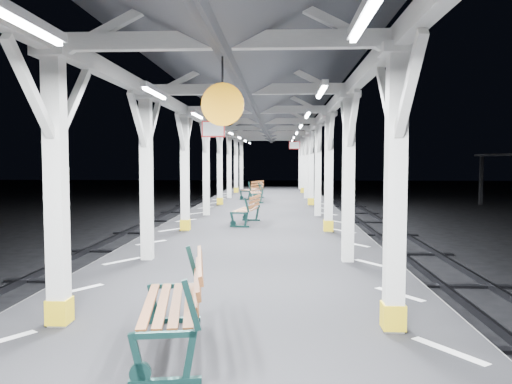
# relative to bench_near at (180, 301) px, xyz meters

# --- Properties ---
(ground) EXTENTS (120.00, 120.00, 0.00)m
(ground) POSITION_rel_bench_near_xyz_m (0.39, 6.67, -1.52)
(ground) COLOR black
(ground) RESTS_ON ground
(platform) EXTENTS (6.00, 50.00, 1.00)m
(platform) POSITION_rel_bench_near_xyz_m (0.39, 6.67, -1.02)
(platform) COLOR black
(platform) RESTS_ON ground
(hazard_stripes_left) EXTENTS (1.00, 48.00, 0.01)m
(hazard_stripes_left) POSITION_rel_bench_near_xyz_m (-2.06, 6.67, -0.51)
(hazard_stripes_left) COLOR silver
(hazard_stripes_left) RESTS_ON platform
(hazard_stripes_right) EXTENTS (1.00, 48.00, 0.01)m
(hazard_stripes_right) POSITION_rel_bench_near_xyz_m (2.84, 6.67, -0.51)
(hazard_stripes_right) COLOR silver
(hazard_stripes_right) RESTS_ON platform
(track_left) EXTENTS (2.20, 60.00, 0.16)m
(track_left) POSITION_rel_bench_near_xyz_m (-4.61, 6.67, -1.44)
(track_left) COLOR #2D2D33
(track_left) RESTS_ON ground
(track_right) EXTENTS (2.20, 60.00, 0.16)m
(track_right) POSITION_rel_bench_near_xyz_m (5.39, 6.67, -1.44)
(track_right) COLOR #2D2D33
(track_right) RESTS_ON ground
(canopy) EXTENTS (5.40, 49.00, 4.65)m
(canopy) POSITION_rel_bench_near_xyz_m (0.39, 6.66, 3.04)
(canopy) COLOR silver
(canopy) RESTS_ON platform
(bench_near) EXTENTS (0.95, 1.87, 0.97)m
(bench_near) POSITION_rel_bench_near_xyz_m (0.00, 0.00, 0.00)
(bench_near) COLOR #112F2C
(bench_near) RESTS_ON platform
(bench_mid) EXTENTS (0.87, 1.73, 0.90)m
(bench_mid) POSITION_rel_bench_near_xyz_m (0.07, 10.28, -0.04)
(bench_mid) COLOR #112F2C
(bench_mid) RESTS_ON platform
(bench_far) EXTENTS (0.78, 1.69, 0.89)m
(bench_far) POSITION_rel_bench_near_xyz_m (-0.01, 18.42, -0.04)
(bench_far) COLOR #112F2C
(bench_far) RESTS_ON platform
(bench_extra) EXTENTS (1.18, 1.82, 0.93)m
(bench_extra) POSITION_rel_bench_near_xyz_m (-0.30, 20.21, -0.02)
(bench_extra) COLOR #112F2C
(bench_extra) RESTS_ON platform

